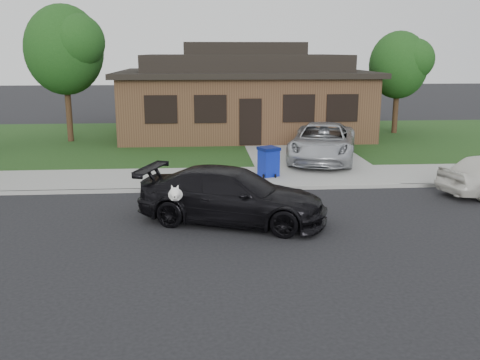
{
  "coord_description": "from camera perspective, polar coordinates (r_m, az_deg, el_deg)",
  "views": [
    {
      "loc": [
        1.76,
        -13.0,
        4.33
      ],
      "look_at": [
        2.75,
        0.38,
        1.1
      ],
      "focal_mm": 40.0,
      "sensor_mm": 36.0,
      "label": 1
    }
  ],
  "objects": [
    {
      "name": "driveway",
      "position": [
        23.77,
        6.13,
        3.14
      ],
      "size": [
        4.5,
        13.0,
        0.14
      ],
      "primitive_type": "cube",
      "color": "gray",
      "rests_on": "ground"
    },
    {
      "name": "tree_0",
      "position": [
        26.59,
        -17.96,
        13.23
      ],
      "size": [
        3.78,
        3.6,
        6.34
      ],
      "color": "#332114",
      "rests_on": "ground"
    },
    {
      "name": "ground",
      "position": [
        13.82,
        -11.36,
        -5.0
      ],
      "size": [
        120.0,
        120.0,
        0.0
      ],
      "primitive_type": "plane",
      "color": "black",
      "rests_on": "ground"
    },
    {
      "name": "minivan",
      "position": [
        21.29,
        8.82,
        4.01
      ],
      "size": [
        3.81,
        5.69,
        1.45
      ],
      "primitive_type": "imported",
      "rotation": [
        0.0,
        0.0,
        -0.29
      ],
      "color": "#B5B8BD",
      "rests_on": "driveway"
    },
    {
      "name": "sidewalk",
      "position": [
        18.59,
        -9.54,
        0.07
      ],
      "size": [
        60.0,
        3.0,
        0.12
      ],
      "primitive_type": "cube",
      "color": "gray",
      "rests_on": "ground"
    },
    {
      "name": "lawn",
      "position": [
        26.41,
        -8.0,
        4.12
      ],
      "size": [
        60.0,
        13.0,
        0.13
      ],
      "primitive_type": "cube",
      "color": "#193814",
      "rests_on": "ground"
    },
    {
      "name": "tree_1",
      "position": [
        29.3,
        16.89,
        11.77
      ],
      "size": [
        3.15,
        3.0,
        5.25
      ],
      "color": "#332114",
      "rests_on": "ground"
    },
    {
      "name": "curb",
      "position": [
        17.14,
        -9.98,
        -1.1
      ],
      "size": [
        60.0,
        0.12,
        0.12
      ],
      "primitive_type": "cube",
      "color": "gray",
      "rests_on": "ground"
    },
    {
      "name": "sedan",
      "position": [
        13.78,
        -0.82,
        -1.7
      ],
      "size": [
        5.26,
        3.51,
        1.41
      ],
      "rotation": [
        0.0,
        0.0,
        1.23
      ],
      "color": "black",
      "rests_on": "ground"
    },
    {
      "name": "recycling_bin",
      "position": [
        18.43,
        3.07,
        1.97
      ],
      "size": [
        0.82,
        0.82,
        1.03
      ],
      "rotation": [
        0.0,
        0.0,
        0.43
      ],
      "color": "#0D1F94",
      "rests_on": "sidewalk"
    },
    {
      "name": "house",
      "position": [
        28.17,
        0.36,
        9.07
      ],
      "size": [
        12.6,
        8.6,
        4.65
      ],
      "color": "#422B1C",
      "rests_on": "ground"
    }
  ]
}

